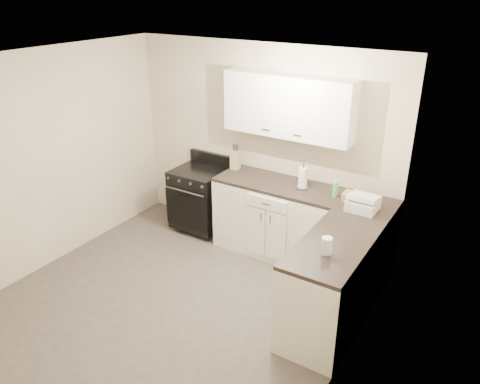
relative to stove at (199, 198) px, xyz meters
The scene contains 19 objects.
floor 1.72m from the stove, 62.76° to the right, with size 3.60×3.60×0.00m, color #473F38.
ceiling 2.63m from the stove, 62.76° to the right, with size 3.60×3.60×0.00m, color white.
wall_back 1.14m from the stove, 23.17° to the left, with size 3.60×3.60×0.00m, color beige.
wall_right 3.06m from the stove, 29.95° to the right, with size 3.60×3.60×0.00m, color beige.
wall_left 1.97m from the stove, 125.20° to the right, with size 3.60×3.60×0.00m, color beige.
base_cabinets_back 1.18m from the stove, ahead, with size 1.55×0.60×0.90m, color silver.
base_cabinets_right 2.34m from the stove, 15.46° to the right, with size 0.60×1.90×0.90m, color silver.
countertop_back 1.27m from the stove, ahead, with size 1.55×0.60×0.04m, color black.
countertop_right 2.39m from the stove, 15.46° to the right, with size 0.60×1.90×0.04m, color black.
upper_cabinets 1.83m from the stove, ahead, with size 1.55×0.30×0.70m, color white.
stove is the anchor object (origin of this frame).
knife_block 0.79m from the stove, 16.58° to the left, with size 0.11×0.10×0.24m, color tan.
paper_towel 1.59m from the stove, ahead, with size 0.10×0.10×0.25m, color white.
soap_bottle 1.96m from the stove, ahead, with size 0.06×0.06×0.17m, color #44B256.
wicker_basket 2.18m from the stove, ahead, with size 0.26×0.18×0.09m, color #A7784E.
countertop_grill 2.31m from the stove, ahead, with size 0.30×0.28×0.11m, color white.
glass_jar 2.60m from the stove, 27.02° to the right, with size 0.10×0.10×0.16m, color silver.
oven_mitt_near 2.28m from the stove, 32.01° to the right, with size 0.02×0.17×0.30m, color black.
oven_mitt_far 2.09m from the stove, 22.19° to the right, with size 0.02×0.13×0.23m, color black.
Camera 1 is at (2.72, -3.07, 3.13)m, focal length 35.00 mm.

